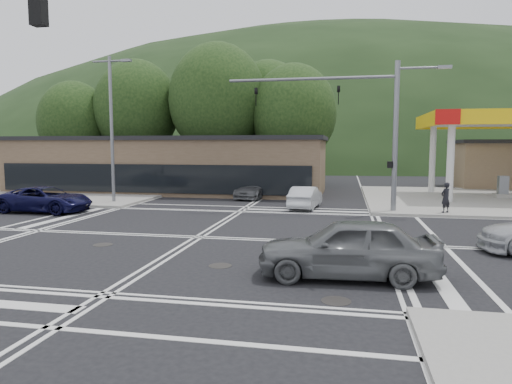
% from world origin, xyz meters
% --- Properties ---
extents(ground, '(120.00, 120.00, 0.00)m').
position_xyz_m(ground, '(0.00, 0.00, 0.00)').
color(ground, black).
rests_on(ground, ground).
extents(sidewalk_ne, '(16.00, 16.00, 0.15)m').
position_xyz_m(sidewalk_ne, '(15.00, 15.00, 0.07)').
color(sidewalk_ne, gray).
rests_on(sidewalk_ne, ground).
extents(sidewalk_nw, '(16.00, 16.00, 0.15)m').
position_xyz_m(sidewalk_nw, '(-15.00, 15.00, 0.07)').
color(sidewalk_nw, gray).
rests_on(sidewalk_nw, ground).
extents(commercial_row, '(24.00, 8.00, 4.00)m').
position_xyz_m(commercial_row, '(-8.00, 17.00, 2.00)').
color(commercial_row, brown).
rests_on(commercial_row, ground).
extents(hill_north, '(252.00, 126.00, 140.00)m').
position_xyz_m(hill_north, '(0.00, 90.00, 0.00)').
color(hill_north, black).
rests_on(hill_north, ground).
extents(tree_n_a, '(8.00, 8.00, 11.75)m').
position_xyz_m(tree_n_a, '(-14.00, 24.00, 7.14)').
color(tree_n_a, '#382619').
rests_on(tree_n_a, ground).
extents(tree_n_b, '(9.00, 9.00, 12.98)m').
position_xyz_m(tree_n_b, '(-6.00, 24.00, 7.79)').
color(tree_n_b, '#382619').
rests_on(tree_n_b, ground).
extents(tree_n_c, '(7.60, 7.60, 10.87)m').
position_xyz_m(tree_n_c, '(1.00, 24.00, 6.49)').
color(tree_n_c, '#382619').
rests_on(tree_n_c, ground).
extents(tree_n_d, '(6.80, 6.80, 9.76)m').
position_xyz_m(tree_n_d, '(-20.00, 23.00, 5.84)').
color(tree_n_d, '#382619').
rests_on(tree_n_d, ground).
extents(tree_n_e, '(8.40, 8.40, 11.98)m').
position_xyz_m(tree_n_e, '(-2.00, 28.00, 7.14)').
color(tree_n_e, '#382619').
rests_on(tree_n_e, ground).
extents(streetlight_nw, '(2.50, 0.25, 9.00)m').
position_xyz_m(streetlight_nw, '(-8.44, 9.00, 5.05)').
color(streetlight_nw, slate).
rests_on(streetlight_nw, ground).
extents(signal_mast_ne, '(11.65, 0.30, 8.00)m').
position_xyz_m(signal_mast_ne, '(6.95, 8.20, 5.07)').
color(signal_mast_ne, slate).
rests_on(signal_mast_ne, ground).
extents(car_blue_west, '(5.11, 2.50, 1.40)m').
position_xyz_m(car_blue_west, '(-10.34, 4.96, 0.70)').
color(car_blue_west, black).
rests_on(car_blue_west, ground).
extents(car_grey_center, '(4.97, 2.24, 1.66)m').
position_xyz_m(car_grey_center, '(5.75, -4.50, 0.83)').
color(car_grey_center, slate).
rests_on(car_grey_center, ground).
extents(car_queue_a, '(1.75, 4.00, 1.28)m').
position_xyz_m(car_queue_a, '(3.40, 9.24, 0.64)').
color(car_queue_a, silver).
rests_on(car_queue_a, ground).
extents(car_queue_b, '(2.45, 4.60, 1.49)m').
position_xyz_m(car_queue_b, '(1.36, 19.72, 0.74)').
color(car_queue_b, silver).
rests_on(car_queue_b, ground).
extents(car_northbound, '(2.43, 4.60, 1.27)m').
position_xyz_m(car_northbound, '(-0.50, 13.72, 0.64)').
color(car_northbound, '#5B5D5F').
rests_on(car_northbound, ground).
extents(pedestrian, '(0.68, 0.65, 1.57)m').
position_xyz_m(pedestrian, '(10.76, 7.90, 0.94)').
color(pedestrian, black).
rests_on(pedestrian, sidewalk_ne).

